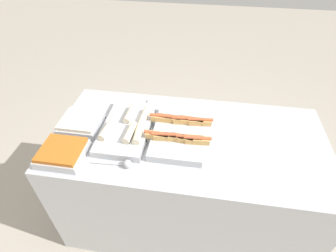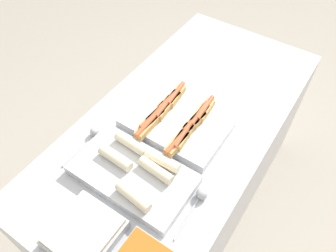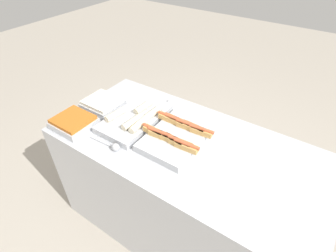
# 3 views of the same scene
# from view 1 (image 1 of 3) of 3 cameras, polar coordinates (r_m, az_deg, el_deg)

# --- Properties ---
(ground_plane) EXTENTS (12.00, 12.00, 0.00)m
(ground_plane) POSITION_cam_1_polar(r_m,az_deg,el_deg) (2.45, 3.37, -18.34)
(ground_plane) COLOR #ADA393
(counter) EXTENTS (1.79, 0.88, 0.93)m
(counter) POSITION_cam_1_polar(r_m,az_deg,el_deg) (2.07, 3.88, -11.81)
(counter) COLOR #B7BABF
(counter) RESTS_ON ground_plane
(tray_hotdogs) EXTENTS (0.42, 0.50, 0.10)m
(tray_hotdogs) POSITION_cam_1_polar(r_m,az_deg,el_deg) (1.70, 2.43, -1.23)
(tray_hotdogs) COLOR #B7BABF
(tray_hotdogs) RESTS_ON counter
(tray_wraps) EXTENTS (0.30, 0.53, 0.10)m
(tray_wraps) POSITION_cam_1_polar(r_m,az_deg,el_deg) (1.75, -8.85, -0.31)
(tray_wraps) COLOR #B7BABF
(tray_wraps) RESTS_ON counter
(tray_side_front) EXTENTS (0.26, 0.24, 0.07)m
(tray_side_front) POSITION_cam_1_polar(r_m,az_deg,el_deg) (1.69, -22.02, -5.42)
(tray_side_front) COLOR #B7BABF
(tray_side_front) RESTS_ON counter
(tray_side_back) EXTENTS (0.26, 0.24, 0.07)m
(tray_side_back) POSITION_cam_1_polar(r_m,az_deg,el_deg) (1.86, -18.45, 0.65)
(tray_side_back) COLOR #B7BABF
(tray_side_back) RESTS_ON counter
(serving_spoon_near) EXTENTS (0.25, 0.05, 0.05)m
(serving_spoon_near) POSITION_cam_1_polar(r_m,az_deg,el_deg) (1.55, -9.43, -8.12)
(serving_spoon_near) COLOR #B2B5BA
(serving_spoon_near) RESTS_ON counter
(serving_spoon_far) EXTENTS (0.25, 0.05, 0.05)m
(serving_spoon_far) POSITION_cam_1_polar(r_m,az_deg,el_deg) (1.97, -4.67, 5.04)
(serving_spoon_far) COLOR #B2B5BA
(serving_spoon_far) RESTS_ON counter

